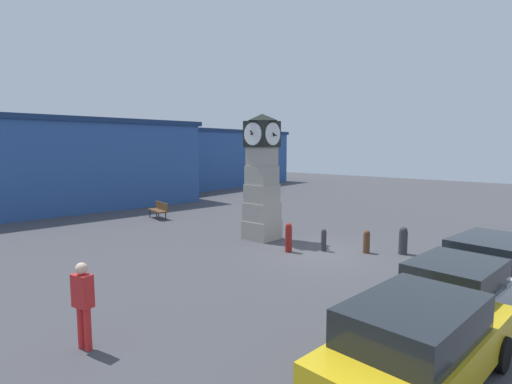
# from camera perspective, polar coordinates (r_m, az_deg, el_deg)

# --- Properties ---
(ground_plane) EXTENTS (74.00, 74.00, 0.00)m
(ground_plane) POSITION_cam_1_polar(r_m,az_deg,el_deg) (15.44, 8.78, -8.52)
(ground_plane) COLOR #424247
(clock_tower) EXTENTS (1.54, 1.50, 5.35)m
(clock_tower) POSITION_cam_1_polar(r_m,az_deg,el_deg) (17.05, 0.85, 1.80)
(clock_tower) COLOR #9D988E
(clock_tower) RESTS_ON ground_plane
(bollard_near_tower) EXTENTS (0.31, 0.31, 1.04)m
(bollard_near_tower) POSITION_cam_1_polar(r_m,az_deg,el_deg) (15.88, 20.28, -6.48)
(bollard_near_tower) COLOR #333338
(bollard_near_tower) RESTS_ON ground_plane
(bollard_mid_row) EXTENTS (0.25, 0.25, 0.88)m
(bollard_mid_row) POSITION_cam_1_polar(r_m,az_deg,el_deg) (15.65, 15.51, -6.80)
(bollard_mid_row) COLOR brown
(bollard_mid_row) RESTS_ON ground_plane
(bollard_far_row) EXTENTS (0.20, 0.20, 0.87)m
(bollard_far_row) POSITION_cam_1_polar(r_m,az_deg,el_deg) (15.58, 9.65, -6.72)
(bollard_far_row) COLOR #333338
(bollard_far_row) RESTS_ON ground_plane
(bollard_end_row) EXTENTS (0.26, 0.26, 1.12)m
(bollard_end_row) POSITION_cam_1_polar(r_m,az_deg,el_deg) (15.26, 4.68, -6.45)
(bollard_end_row) COLOR maroon
(bollard_end_row) RESTS_ON ground_plane
(car_navy_sedan) EXTENTS (4.68, 2.13, 1.54)m
(car_navy_sedan) POSITION_cam_1_polar(r_m,az_deg,el_deg) (7.55, 22.29, -19.16)
(car_navy_sedan) COLOR gold
(car_navy_sedan) RESTS_ON ground_plane
(car_near_tower) EXTENTS (4.06, 2.13, 1.48)m
(car_near_tower) POSITION_cam_1_polar(r_m,az_deg,el_deg) (10.36, 26.91, -12.43)
(car_near_tower) COLOR silver
(car_near_tower) RESTS_ON ground_plane
(car_by_building) EXTENTS (4.50, 2.36, 1.57)m
(car_by_building) POSITION_cam_1_polar(r_m,az_deg,el_deg) (12.78, 30.99, -8.90)
(car_by_building) COLOR silver
(car_by_building) RESTS_ON ground_plane
(bench) EXTENTS (0.87, 1.68, 0.90)m
(bench) POSITION_cam_1_polar(r_m,az_deg,el_deg) (22.77, -13.70, -2.40)
(bench) COLOR brown
(bench) RESTS_ON ground_plane
(pedestrian_crossing_lot) EXTENTS (0.32, 0.44, 1.76)m
(pedestrian_crossing_lot) POSITION_cam_1_polar(r_m,az_deg,el_deg) (8.75, -23.48, -13.94)
(pedestrian_crossing_lot) COLOR red
(pedestrian_crossing_lot) RESTS_ON ground_plane
(warehouse_blue_far) EXTENTS (17.71, 10.12, 5.72)m
(warehouse_blue_far) POSITION_cam_1_polar(r_m,az_deg,el_deg) (29.20, -26.43, 3.66)
(warehouse_blue_far) COLOR #2D5193
(warehouse_blue_far) RESTS_ON ground_plane
(storefront_low_left) EXTENTS (18.87, 7.54, 5.59)m
(storefront_low_left) POSITION_cam_1_polar(r_m,az_deg,el_deg) (40.40, -6.32, 4.83)
(storefront_low_left) COLOR #2D5193
(storefront_low_left) RESTS_ON ground_plane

